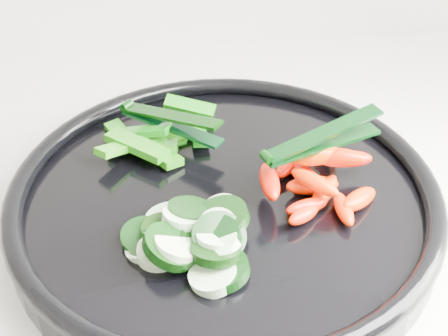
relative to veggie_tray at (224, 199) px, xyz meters
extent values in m
cylinder|color=black|center=(0.00, 0.00, -0.01)|extent=(0.38, 0.38, 0.02)
torus|color=black|center=(0.00, 0.00, 0.01)|extent=(0.38, 0.38, 0.02)
cylinder|color=black|center=(-0.05, -0.05, 0.01)|extent=(0.05, 0.06, 0.03)
cylinder|color=beige|center=(-0.05, -0.05, 0.01)|extent=(0.04, 0.04, 0.03)
cylinder|color=black|center=(-0.05, -0.05, 0.01)|extent=(0.05, 0.05, 0.02)
cylinder|color=beige|center=(-0.05, -0.06, 0.01)|extent=(0.03, 0.03, 0.02)
cylinder|color=black|center=(-0.02, -0.09, 0.01)|extent=(0.06, 0.06, 0.02)
cylinder|color=#D3F1C1|center=(-0.02, -0.10, 0.01)|extent=(0.05, 0.05, 0.02)
cylinder|color=black|center=(-0.04, -0.04, 0.01)|extent=(0.05, 0.05, 0.03)
cylinder|color=beige|center=(-0.05, -0.03, 0.01)|extent=(0.03, 0.03, 0.02)
cylinder|color=black|center=(-0.07, -0.06, 0.01)|extent=(0.05, 0.05, 0.01)
cylinder|color=beige|center=(-0.05, -0.04, 0.01)|extent=(0.04, 0.04, 0.01)
cylinder|color=black|center=(-0.07, -0.05, 0.01)|extent=(0.04, 0.04, 0.01)
cylinder|color=beige|center=(-0.06, -0.07, 0.01)|extent=(0.04, 0.05, 0.02)
cylinder|color=black|center=(-0.06, -0.05, 0.01)|extent=(0.05, 0.05, 0.03)
cylinder|color=beige|center=(-0.07, -0.06, 0.01)|extent=(0.03, 0.03, 0.02)
cylinder|color=black|center=(-0.02, -0.07, 0.02)|extent=(0.05, 0.05, 0.03)
cylinder|color=beige|center=(-0.02, -0.07, 0.02)|extent=(0.05, 0.05, 0.03)
cylinder|color=black|center=(-0.03, -0.03, 0.02)|extent=(0.05, 0.05, 0.02)
cylinder|color=beige|center=(-0.04, -0.04, 0.02)|extent=(0.05, 0.05, 0.02)
cylinder|color=black|center=(-0.05, -0.07, 0.02)|extent=(0.06, 0.06, 0.03)
cylinder|color=#E5F8C6|center=(-0.05, -0.07, 0.02)|extent=(0.04, 0.04, 0.03)
cylinder|color=black|center=(-0.01, -0.07, 0.02)|extent=(0.06, 0.06, 0.03)
cylinder|color=beige|center=(-0.01, -0.05, 0.02)|extent=(0.04, 0.04, 0.02)
cylinder|color=black|center=(-0.01, -0.05, 0.02)|extent=(0.05, 0.05, 0.02)
cylinder|color=beige|center=(-0.01, -0.04, 0.02)|extent=(0.04, 0.04, 0.02)
cylinder|color=black|center=(-0.02, -0.08, 0.02)|extent=(0.04, 0.04, 0.02)
cylinder|color=#D5F5C4|center=(-0.01, -0.07, 0.02)|extent=(0.04, 0.04, 0.02)
ellipsoid|color=#FF5200|center=(0.08, -0.02, 0.01)|extent=(0.04, 0.04, 0.02)
ellipsoid|color=#ED2400|center=(0.07, -0.03, 0.01)|extent=(0.04, 0.03, 0.02)
ellipsoid|color=#FF1600|center=(0.09, -0.04, 0.01)|extent=(0.01, 0.04, 0.02)
ellipsoid|color=#E80C00|center=(0.07, 0.01, 0.01)|extent=(0.03, 0.04, 0.02)
ellipsoid|color=#F53100|center=(0.11, -0.03, 0.01)|extent=(0.05, 0.05, 0.03)
ellipsoid|color=#EF2000|center=(0.06, 0.02, 0.01)|extent=(0.03, 0.04, 0.02)
ellipsoid|color=#FF2F00|center=(0.06, -0.04, 0.01)|extent=(0.04, 0.03, 0.02)
ellipsoid|color=#FD1200|center=(0.08, -0.01, 0.01)|extent=(0.05, 0.03, 0.03)
ellipsoid|color=#FF4700|center=(0.10, 0.05, 0.01)|extent=(0.03, 0.05, 0.02)
ellipsoid|color=#E65800|center=(0.08, 0.04, 0.01)|extent=(0.02, 0.04, 0.02)
ellipsoid|color=#F01600|center=(0.04, -0.01, 0.03)|extent=(0.02, 0.05, 0.02)
ellipsoid|color=red|center=(0.10, 0.03, 0.03)|extent=(0.04, 0.05, 0.03)
ellipsoid|color=#F44300|center=(0.08, 0.02, 0.03)|extent=(0.04, 0.04, 0.02)
ellipsoid|color=#EB1500|center=(0.07, -0.02, 0.03)|extent=(0.04, 0.04, 0.02)
ellipsoid|color=#EE1400|center=(0.11, 0.01, 0.03)|extent=(0.05, 0.02, 0.02)
ellipsoid|color=#E55100|center=(0.08, 0.00, 0.04)|extent=(0.05, 0.02, 0.03)
ellipsoid|color=#EB2E00|center=(0.10, -0.01, 0.04)|extent=(0.05, 0.03, 0.02)
cube|color=#21720A|center=(-0.04, 0.08, 0.01)|extent=(0.02, 0.05, 0.02)
cube|color=#0A6D0C|center=(-0.05, 0.08, 0.01)|extent=(0.05, 0.04, 0.02)
cube|color=#0E6E0A|center=(-0.01, 0.09, 0.01)|extent=(0.02, 0.04, 0.02)
cube|color=#216509|center=(-0.05, 0.06, 0.01)|extent=(0.04, 0.05, 0.01)
cube|color=#156C0A|center=(-0.04, 0.09, 0.01)|extent=(0.06, 0.05, 0.02)
cube|color=#0D690A|center=(-0.09, 0.10, 0.01)|extent=(0.03, 0.05, 0.01)
cube|color=#0A6910|center=(-0.06, 0.09, 0.01)|extent=(0.02, 0.05, 0.02)
cube|color=#09660D|center=(-0.06, 0.09, 0.02)|extent=(0.05, 0.04, 0.02)
cube|color=#176409|center=(-0.09, 0.06, 0.02)|extent=(0.04, 0.04, 0.02)
cube|color=#23690A|center=(-0.07, 0.07, 0.02)|extent=(0.06, 0.06, 0.01)
cube|color=#176809|center=(-0.02, 0.13, 0.02)|extent=(0.05, 0.03, 0.02)
cylinder|color=black|center=(0.03, -0.01, 0.05)|extent=(0.01, 0.01, 0.01)
cube|color=black|center=(0.09, 0.00, 0.05)|extent=(0.11, 0.05, 0.00)
cube|color=black|center=(0.09, 0.00, 0.06)|extent=(0.11, 0.05, 0.02)
cylinder|color=black|center=(-0.08, 0.12, 0.03)|extent=(0.01, 0.01, 0.01)
cube|color=black|center=(-0.04, 0.09, 0.02)|extent=(0.09, 0.08, 0.00)
cube|color=black|center=(-0.04, 0.09, 0.04)|extent=(0.09, 0.08, 0.02)
camera|label=1|loc=(-0.06, -0.41, 0.35)|focal=50.00mm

